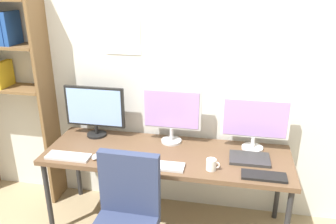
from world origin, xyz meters
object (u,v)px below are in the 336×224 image
Objects in this scene: monitor_left at (95,109)px; keyboard_left at (68,156)px; keyboard_right at (264,176)px; laptop_closed at (249,159)px; monitor_center at (172,112)px; monitor_right at (255,121)px; mouse_left_side at (96,157)px; desk at (167,158)px; keyboard_center at (161,166)px; mouse_right_side at (117,159)px; coffee_mug at (212,165)px.

keyboard_left is (-0.07, -0.44, -0.25)m from monitor_left.
keyboard_right is 0.26m from laptop_closed.
monitor_center is at bearing 162.53° from laptop_closed.
monitor_center is at bearing -180.00° from monitor_right.
monitor_left is 5.74× the size of mouse_left_side.
monitor_left is at bearing 163.24° from desk.
keyboard_center and keyboard_right have the same top height.
monitor_left is 1.42m from laptop_closed.
mouse_right_side is at bearing 3.73° from keyboard_left.
keyboard_center is (0.00, -0.23, 0.06)m from desk.
monitor_center is 0.74m from mouse_left_side.
monitor_right is 5.86× the size of mouse_right_side.
keyboard_center is (0.78, 0.00, 0.00)m from keyboard_left.
monitor_right is 0.87m from keyboard_center.
monitor_center is 4.85× the size of coffee_mug.
laptop_closed is (0.68, 0.24, 0.00)m from keyboard_center.
keyboard_center is 0.55m from mouse_left_side.
mouse_left_side is at bearing -159.95° from desk.
keyboard_left is 0.78m from keyboard_center.
mouse_right_side is at bearing -0.85° from mouse_left_side.
desk is 3.72× the size of monitor_left.
laptop_closed is at bearing 9.40° from keyboard_left.
desk is 6.24× the size of keyboard_right.
keyboard_center is at bearing 0.00° from keyboard_left.
monitor_left is 1.72× the size of laptop_closed.
monitor_left is 0.50m from mouse_left_side.
keyboard_left is 3.41× the size of coffee_mug.
coffee_mug reaches higher than keyboard_right.
coffee_mug reaches higher than desk.
monitor_left is at bearing 128.86° from mouse_right_side.
desk is 0.81m from keyboard_left.
desk is at bearing -179.98° from laptop_closed.
monitor_left is 1.57m from keyboard_right.
monitor_left is at bearing 110.52° from mouse_left_side.
mouse_left_side reaches higher than keyboard_center.
mouse_right_side is (0.41, 0.03, 0.01)m from keyboard_left.
coffee_mug is (-0.29, -0.21, 0.03)m from laptop_closed.
keyboard_center is 0.39m from coffee_mug.
mouse_right_side reaches higher than keyboard_left.
monitor_center is 1.61× the size of laptop_closed.
monitor_center is 5.35× the size of mouse_left_side.
mouse_left_side is 0.18m from mouse_right_side.
monitor_center reaches higher than desk.
keyboard_right is at bearing -81.01° from monitor_right.
monitor_right is 1.18m from mouse_right_side.
monitor_right reaches higher than mouse_right_side.
coffee_mug is (-0.32, -0.41, -0.21)m from monitor_right.
mouse_left_side is (-0.55, -0.20, 0.07)m from desk.
mouse_left_side is at bearing 179.15° from mouse_right_side.
keyboard_left is 1.00× the size of keyboard_center.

